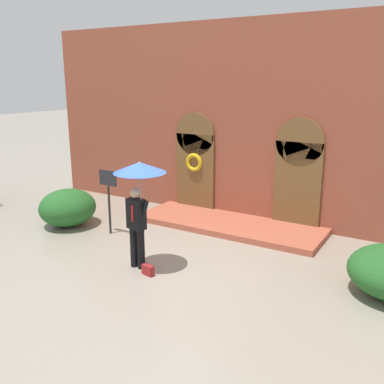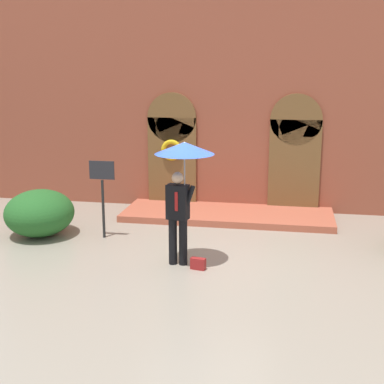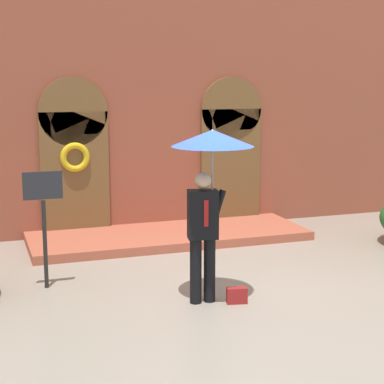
{
  "view_description": "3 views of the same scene",
  "coord_description": "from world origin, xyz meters",
  "px_view_note": "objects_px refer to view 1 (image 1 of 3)",
  "views": [
    {
      "loc": [
        4.93,
        -7.14,
        4.01
      ],
      "look_at": [
        -0.45,
        1.81,
        1.24
      ],
      "focal_mm": 40.0,
      "sensor_mm": 36.0,
      "label": 1
    },
    {
      "loc": [
        1.46,
        -9.79,
        3.69
      ],
      "look_at": [
        -0.6,
        1.38,
        1.02
      ],
      "focal_mm": 50.0,
      "sensor_mm": 36.0,
      "label": 2
    },
    {
      "loc": [
        -3.42,
        -8.21,
        3.05
      ],
      "look_at": [
        -0.11,
        1.4,
        1.21
      ],
      "focal_mm": 60.0,
      "sensor_mm": 36.0,
      "label": 3
    }
  ],
  "objects_px": {
    "person_with_umbrella": "(139,183)",
    "sign_post": "(109,191)",
    "handbag": "(148,270)",
    "shrub_left": "(68,208)"
  },
  "relations": [
    {
      "from": "person_with_umbrella",
      "to": "sign_post",
      "type": "height_order",
      "value": "person_with_umbrella"
    },
    {
      "from": "person_with_umbrella",
      "to": "handbag",
      "type": "xyz_separation_m",
      "value": [
        0.33,
        -0.2,
        -1.8
      ]
    },
    {
      "from": "sign_post",
      "to": "handbag",
      "type": "bearing_deg",
      "value": -32.54
    },
    {
      "from": "handbag",
      "to": "shrub_left",
      "type": "relative_size",
      "value": 0.17
    },
    {
      "from": "person_with_umbrella",
      "to": "sign_post",
      "type": "relative_size",
      "value": 1.37
    },
    {
      "from": "handbag",
      "to": "person_with_umbrella",
      "type": "bearing_deg",
      "value": 160.34
    },
    {
      "from": "handbag",
      "to": "sign_post",
      "type": "xyz_separation_m",
      "value": [
        -2.38,
        1.52,
        1.05
      ]
    },
    {
      "from": "person_with_umbrella",
      "to": "handbag",
      "type": "height_order",
      "value": "person_with_umbrella"
    },
    {
      "from": "handbag",
      "to": "sign_post",
      "type": "relative_size",
      "value": 0.16
    },
    {
      "from": "sign_post",
      "to": "shrub_left",
      "type": "relative_size",
      "value": 1.07
    }
  ]
}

